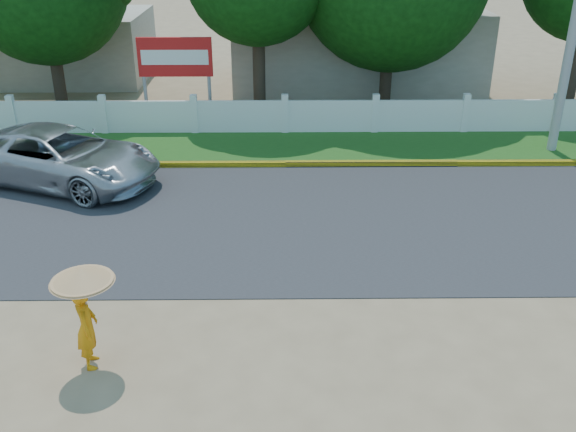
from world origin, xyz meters
name	(u,v)px	position (x,y,z in m)	size (l,w,h in m)	color
ground	(289,330)	(0.00, 0.00, 0.00)	(120.00, 120.00, 0.00)	#9E8460
road	(287,219)	(0.00, 4.50, 0.01)	(60.00, 7.00, 0.02)	#38383A
grass_verge	(285,147)	(0.00, 9.75, 0.01)	(60.00, 3.50, 0.03)	#2D601E
curb	(286,164)	(0.00, 8.05, 0.08)	(40.00, 0.18, 0.16)	yellow
fence	(285,117)	(0.00, 11.20, 0.55)	(40.00, 0.10, 1.10)	silver
building_near	(355,45)	(3.00, 18.00, 1.60)	(10.00, 6.00, 3.20)	#B7AD99
building_far	(54,46)	(-10.00, 19.00, 1.40)	(8.00, 5.00, 2.80)	#B7AD99
vehicle	(61,157)	(-6.07, 6.90, 0.76)	(2.52, 5.46, 1.52)	#ACB0B4
monk_with_parasol	(84,303)	(-3.24, -0.90, 1.19)	(1.00, 1.00, 1.82)	orange
billboard	(175,62)	(-3.68, 12.30, 2.14)	(2.50, 0.13, 2.95)	gray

